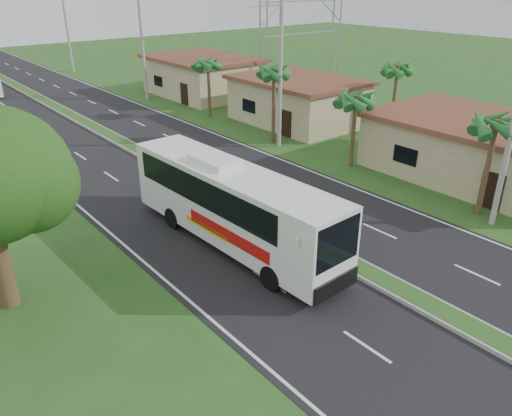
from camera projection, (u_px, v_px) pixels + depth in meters
ground at (428, 307)px, 18.57m from camera, size 180.00×180.00×0.00m
road_asphalt at (161, 164)px, 32.65m from camera, size 14.00×160.00×0.02m
median_strip at (161, 163)px, 32.61m from camera, size 1.20×160.00×0.18m
lane_edge_left at (59, 189)px, 28.82m from camera, size 0.12×160.00×0.01m
lane_edge_right at (242, 145)px, 36.48m from camera, size 0.12×160.00×0.01m
shop_near at (480, 148)px, 30.04m from camera, size 8.60×12.60×3.52m
shop_mid at (297, 100)px, 41.27m from camera, size 7.60×10.60×3.67m
shop_far at (203, 76)px, 51.09m from camera, size 8.60×11.60×3.82m
palm_verge_a at (496, 125)px, 23.82m from camera, size 2.40×2.40×5.45m
palm_verge_b at (356, 99)px, 30.55m from camera, size 2.40×2.40×5.05m
palm_verge_c at (274, 72)px, 34.81m from camera, size 2.40×2.40×5.85m
palm_verge_d at (208, 64)px, 41.67m from camera, size 2.40×2.40×5.25m
palm_behind_shop at (398, 69)px, 37.04m from camera, size 2.40×2.40×5.65m
utility_pole_b at (280, 57)px, 33.44m from camera, size 3.20×0.28×12.00m
utility_pole_c at (142, 40)px, 47.78m from camera, size 1.60×0.28×11.00m
utility_pole_d at (67, 27)px, 61.96m from camera, size 1.60×0.28×10.50m
billboard_lattice at (302, 25)px, 49.37m from camera, size 10.18×1.18×12.07m
coach_bus_main at (232, 201)px, 22.07m from camera, size 2.97×12.19×3.91m
motorcyclist at (298, 236)px, 21.91m from camera, size 1.99×0.68×2.38m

